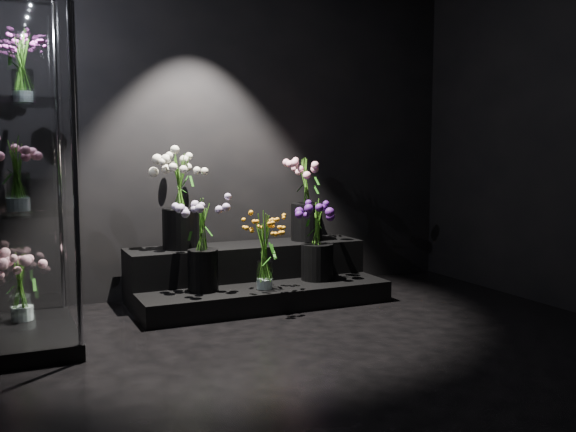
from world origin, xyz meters
TOP-DOWN VIEW (x-y plane):
  - floor at (0.00, 0.00)m, footprint 4.00×4.00m
  - wall_back at (0.00, 2.00)m, footprint 4.00×0.00m
  - display_riser at (0.01, 1.62)m, footprint 1.92×0.85m
  - display_case at (-1.69, 1.11)m, footprint 0.59×0.98m
  - bouquet_orange_bells at (-0.04, 1.27)m, footprint 0.26×0.26m
  - bouquet_lilac at (-0.46, 1.40)m, footprint 0.37×0.37m
  - bouquet_purple at (0.47, 1.40)m, footprint 0.40×0.40m
  - bouquet_cream_roses at (-0.53, 1.75)m, footprint 0.48×0.48m
  - bouquet_pink_roses at (0.55, 1.75)m, footprint 0.47×0.47m
  - bouquet_case_pink at (-1.70, 0.94)m, footprint 0.38×0.38m
  - bouquet_case_magenta at (-1.63, 1.22)m, footprint 0.24×0.24m
  - bouquet_case_base_pink at (-1.69, 1.33)m, footprint 0.39×0.39m

SIDE VIEW (x-z plane):
  - floor at x=0.00m, z-range 0.00..0.00m
  - display_riser at x=0.01m, z-range -0.04..0.39m
  - bouquet_case_base_pink at x=-1.69m, z-range 0.11..0.55m
  - bouquet_orange_bells at x=-0.04m, z-range 0.17..0.73m
  - bouquet_purple at x=0.47m, z-range 0.18..0.81m
  - bouquet_lilac at x=-0.46m, z-range 0.22..0.90m
  - bouquet_pink_roses at x=0.55m, z-range 0.47..1.14m
  - bouquet_cream_roses at x=-0.53m, z-range 0.47..1.21m
  - bouquet_case_pink at x=-1.70m, z-range 0.85..1.27m
  - display_case at x=-1.69m, z-range 0.00..2.15m
  - wall_back at x=0.00m, z-range -0.60..3.40m
  - bouquet_case_magenta at x=-1.63m, z-range 1.48..1.88m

